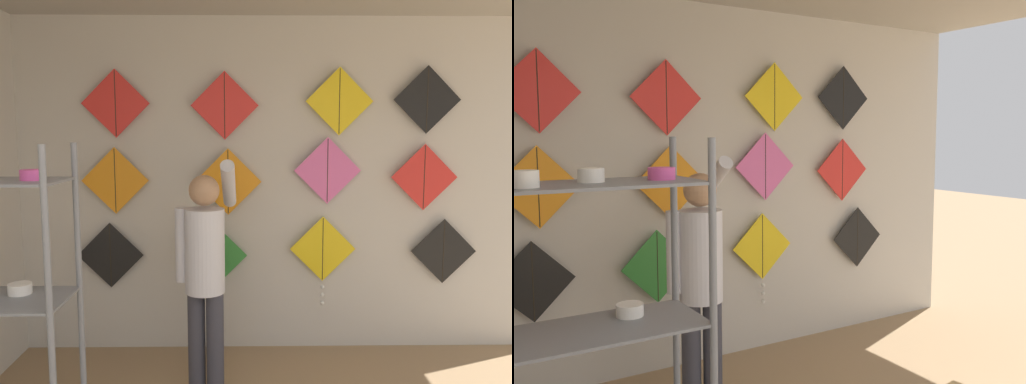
# 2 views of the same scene
# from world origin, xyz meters

# --- Properties ---
(back_panel) EXTENTS (5.04, 0.06, 2.80)m
(back_panel) POSITION_xyz_m (0.00, 3.57, 1.40)
(back_panel) COLOR beige
(back_panel) RESTS_ON ground
(shelf_rack) EXTENTS (1.03, 0.41, 1.81)m
(shelf_rack) POSITION_xyz_m (-1.55, 1.61, 1.05)
(shelf_rack) COLOR slate
(shelf_rack) RESTS_ON ground
(shopkeeper) EXTENTS (0.41, 0.54, 1.68)m
(shopkeeper) POSITION_xyz_m (-0.50, 2.71, 0.95)
(shopkeeper) COLOR #383842
(shopkeeper) RESTS_ON ground
(kite_0) EXTENTS (0.55, 0.01, 0.55)m
(kite_0) POSITION_xyz_m (-1.37, 3.48, 0.83)
(kite_0) COLOR black
(kite_1) EXTENTS (0.55, 0.01, 0.55)m
(kite_1) POSITION_xyz_m (-0.49, 3.48, 0.83)
(kite_1) COLOR #338C38
(kite_2) EXTENTS (0.55, 0.04, 0.76)m
(kite_2) POSITION_xyz_m (0.42, 3.48, 0.84)
(kite_2) COLOR yellow
(kite_3) EXTENTS (0.55, 0.01, 0.55)m
(kite_3) POSITION_xyz_m (1.45, 3.48, 0.86)
(kite_3) COLOR black
(kite_4) EXTENTS (0.55, 0.01, 0.55)m
(kite_4) POSITION_xyz_m (-1.31, 3.48, 1.46)
(kite_4) COLOR orange
(kite_5) EXTENTS (0.55, 0.01, 0.55)m
(kite_5) POSITION_xyz_m (-0.37, 3.48, 1.45)
(kite_5) COLOR orange
(kite_6) EXTENTS (0.55, 0.01, 0.55)m
(kite_6) POSITION_xyz_m (0.45, 3.48, 1.54)
(kite_6) COLOR pink
(kite_7) EXTENTS (0.55, 0.01, 0.55)m
(kite_7) POSITION_xyz_m (1.26, 3.48, 1.49)
(kite_7) COLOR red
(kite_8) EXTENTS (0.55, 0.01, 0.55)m
(kite_8) POSITION_xyz_m (-1.28, 3.48, 2.09)
(kite_8) COLOR red
(kite_9) EXTENTS (0.55, 0.01, 0.55)m
(kite_9) POSITION_xyz_m (-0.40, 3.48, 2.08)
(kite_9) COLOR red
(kite_10) EXTENTS (0.55, 0.01, 0.55)m
(kite_10) POSITION_xyz_m (0.54, 3.48, 2.11)
(kite_10) COLOR yellow
(kite_11) EXTENTS (0.55, 0.01, 0.55)m
(kite_11) POSITION_xyz_m (1.26, 3.48, 2.12)
(kite_11) COLOR black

